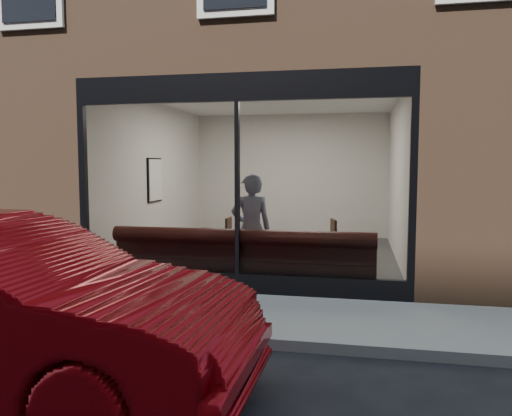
% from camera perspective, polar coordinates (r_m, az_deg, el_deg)
% --- Properties ---
extents(ground, '(120.00, 120.00, 0.00)m').
position_cam_1_polar(ground, '(5.60, -7.19, -14.87)').
color(ground, black).
rests_on(ground, ground).
extents(sidewalk_near, '(40.00, 2.00, 0.01)m').
position_cam_1_polar(sidewalk_near, '(6.51, -4.32, -11.93)').
color(sidewalk_near, gray).
rests_on(sidewalk_near, ground).
extents(kerb_near, '(40.00, 0.10, 0.12)m').
position_cam_1_polar(kerb_near, '(5.54, -7.36, -14.45)').
color(kerb_near, gray).
rests_on(kerb_near, ground).
extents(host_building_pier_left, '(2.50, 12.00, 3.20)m').
position_cam_1_polar(host_building_pier_left, '(14.09, -11.35, 3.71)').
color(host_building_pier_left, brown).
rests_on(host_building_pier_left, ground).
extents(host_building_pier_right, '(2.50, 12.00, 3.20)m').
position_cam_1_polar(host_building_pier_right, '(13.15, 20.43, 3.40)').
color(host_building_pier_right, brown).
rests_on(host_building_pier_right, ground).
extents(host_building_backfill, '(5.00, 6.00, 3.20)m').
position_cam_1_polar(host_building_backfill, '(16.08, 5.37, 3.94)').
color(host_building_backfill, brown).
rests_on(host_building_backfill, ground).
extents(cafe_floor, '(6.00, 6.00, 0.00)m').
position_cam_1_polar(cafe_floor, '(10.31, 1.75, -5.49)').
color(cafe_floor, '#2D2D30').
rests_on(cafe_floor, ground).
extents(cafe_ceiling, '(6.00, 6.00, 0.00)m').
position_cam_1_polar(cafe_ceiling, '(10.21, 1.80, 12.27)').
color(cafe_ceiling, white).
rests_on(cafe_ceiling, host_building_upper).
extents(cafe_wall_back, '(5.00, 0.00, 5.00)m').
position_cam_1_polar(cafe_wall_back, '(13.09, 3.98, 3.70)').
color(cafe_wall_back, silver).
rests_on(cafe_wall_back, ground).
extents(cafe_wall_left, '(0.00, 6.00, 6.00)m').
position_cam_1_polar(cafe_wall_left, '(10.84, -11.34, 3.34)').
color(cafe_wall_left, silver).
rests_on(cafe_wall_left, ground).
extents(cafe_wall_right, '(0.00, 6.00, 6.00)m').
position_cam_1_polar(cafe_wall_right, '(10.02, 15.97, 3.11)').
color(cafe_wall_right, silver).
rests_on(cafe_wall_right, ground).
extents(storefront_kick, '(5.00, 0.10, 0.30)m').
position_cam_1_polar(storefront_kick, '(7.45, -2.11, -8.58)').
color(storefront_kick, black).
rests_on(storefront_kick, ground).
extents(storefront_header, '(5.00, 0.10, 0.40)m').
position_cam_1_polar(storefront_header, '(7.32, -2.18, 13.64)').
color(storefront_header, black).
rests_on(storefront_header, host_building_upper).
extents(storefront_mullion, '(0.06, 0.10, 2.50)m').
position_cam_1_polar(storefront_mullion, '(7.25, -2.15, 2.24)').
color(storefront_mullion, black).
rests_on(storefront_mullion, storefront_kick).
extents(storefront_glass, '(4.80, 0.00, 4.80)m').
position_cam_1_polar(storefront_glass, '(7.22, -2.20, 2.22)').
color(storefront_glass, white).
rests_on(storefront_glass, storefront_kick).
extents(banquette, '(4.00, 0.55, 0.45)m').
position_cam_1_polar(banquette, '(7.81, -1.42, -7.37)').
color(banquette, '#3B1915').
rests_on(banquette, cafe_floor).
extents(person, '(0.74, 0.60, 1.75)m').
position_cam_1_polar(person, '(7.93, -0.56, -2.42)').
color(person, '#8A99B8').
rests_on(person, cafe_floor).
extents(cafe_table_left, '(0.86, 0.86, 0.04)m').
position_cam_1_polar(cafe_table_left, '(8.65, -5.80, -2.72)').
color(cafe_table_left, '#321F13').
rests_on(cafe_table_left, cafe_floor).
extents(cafe_table_right, '(0.68, 0.68, 0.04)m').
position_cam_1_polar(cafe_table_right, '(8.25, 11.19, -3.17)').
color(cafe_table_right, '#321F13').
rests_on(cafe_table_right, cafe_floor).
extents(cafe_chair_left, '(0.39, 0.39, 0.04)m').
position_cam_1_polar(cafe_chair_left, '(9.10, -4.31, -5.51)').
color(cafe_chair_left, '#321F13').
rests_on(cafe_chair_left, cafe_floor).
extents(cafe_chair_right, '(0.50, 0.50, 0.04)m').
position_cam_1_polar(cafe_chair_right, '(8.84, 7.58, -5.85)').
color(cafe_chair_right, '#321F13').
rests_on(cafe_chair_right, cafe_floor).
extents(wall_poster, '(0.02, 0.65, 0.86)m').
position_cam_1_polar(wall_poster, '(10.69, -11.43, 3.16)').
color(wall_poster, white).
rests_on(wall_poster, cafe_wall_left).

